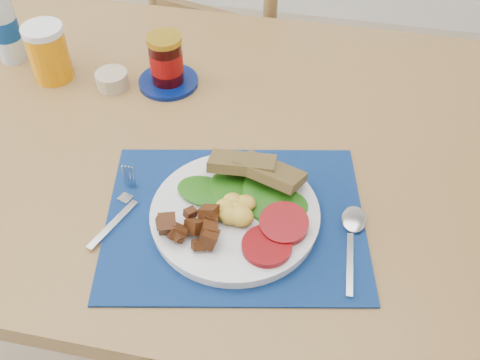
# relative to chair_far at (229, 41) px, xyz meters

# --- Properties ---
(table) EXTENTS (1.40, 0.90, 0.75)m
(table) POSITION_rel_chair_far_xyz_m (-0.05, -0.63, 0.11)
(table) COLOR brown
(table) RESTS_ON ground
(chair_far) EXTENTS (0.49, 0.47, 1.09)m
(chair_far) POSITION_rel_chair_far_xyz_m (0.00, 0.00, 0.00)
(chair_far) COLOR brown
(chair_far) RESTS_ON ground
(placemat) EXTENTS (0.48, 0.41, 0.00)m
(placemat) POSITION_rel_chair_far_xyz_m (0.19, -0.82, 0.20)
(placemat) COLOR black
(placemat) RESTS_ON table
(breakfast_plate) EXTENTS (0.27, 0.27, 0.07)m
(breakfast_plate) POSITION_rel_chair_far_xyz_m (0.19, -0.82, 0.22)
(breakfast_plate) COLOR silver
(breakfast_plate) RESTS_ON placemat
(fork) EXTENTS (0.05, 0.16, 0.00)m
(fork) POSITION_rel_chair_far_xyz_m (0.00, -0.84, 0.20)
(fork) COLOR #B2B5BA
(fork) RESTS_ON placemat
(spoon) EXTENTS (0.04, 0.17, 0.01)m
(spoon) POSITION_rel_chair_far_xyz_m (0.38, -0.81, 0.20)
(spoon) COLOR #B2B5BA
(spoon) RESTS_ON placemat
(water_bottle) EXTENTS (0.06, 0.06, 0.20)m
(water_bottle) POSITION_rel_chair_far_xyz_m (-0.38, -0.47, 0.29)
(water_bottle) COLOR #ADBFCC
(water_bottle) RESTS_ON table
(juice_glass) EXTENTS (0.08, 0.08, 0.11)m
(juice_glass) POSITION_rel_chair_far_xyz_m (-0.26, -0.51, 0.25)
(juice_glass) COLOR orange
(juice_glass) RESTS_ON table
(ramekin) EXTENTS (0.07, 0.07, 0.03)m
(ramekin) POSITION_rel_chair_far_xyz_m (-0.13, -0.52, 0.21)
(ramekin) COLOR tan
(ramekin) RESTS_ON table
(jam_on_saucer) EXTENTS (0.12, 0.12, 0.11)m
(jam_on_saucer) POSITION_rel_chair_far_xyz_m (-0.02, -0.49, 0.25)
(jam_on_saucer) COLOR #051454
(jam_on_saucer) RESTS_ON table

